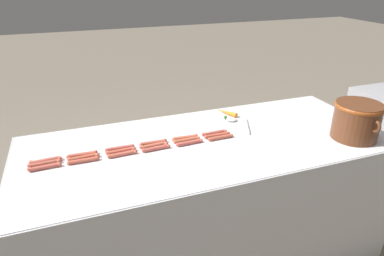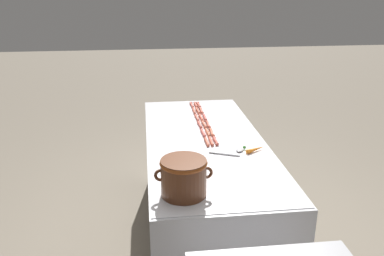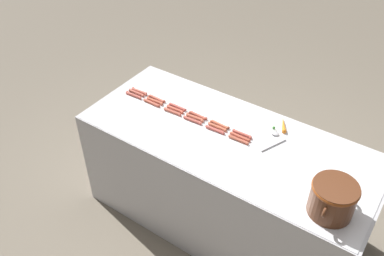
{
  "view_description": "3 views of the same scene",
  "coord_description": "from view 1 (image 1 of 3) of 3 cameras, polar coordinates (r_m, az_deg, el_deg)",
  "views": [
    {
      "loc": [
        1.6,
        -0.68,
        1.8
      ],
      "look_at": [
        -0.08,
        -0.07,
        0.96
      ],
      "focal_mm": 31.86,
      "sensor_mm": 36.0,
      "label": 1
    },
    {
      "loc": [
        0.44,
        2.82,
        2.04
      ],
      "look_at": [
        0.11,
        0.04,
        1.01
      ],
      "focal_mm": 37.51,
      "sensor_mm": 36.0,
      "label": 2
    },
    {
      "loc": [
        1.98,
        1.04,
        2.8
      ],
      "look_at": [
        0.12,
        -0.23,
        0.95
      ],
      "focal_mm": 39.07,
      "sensor_mm": 36.0,
      "label": 3
    }
  ],
  "objects": [
    {
      "name": "hot_dog_1",
      "position": [
        1.89,
        -17.91,
        -4.25
      ],
      "size": [
        0.03,
        0.16,
        0.02
      ],
      "color": "#BC5745",
      "rests_on": "griddle_counter"
    },
    {
      "name": "hot_dog_16",
      "position": [
        1.92,
        -0.41,
        -2.47
      ],
      "size": [
        0.03,
        0.16,
        0.02
      ],
      "color": "#B95047",
      "rests_on": "griddle_counter"
    },
    {
      "name": "hot_dog_3",
      "position": [
        1.93,
        -6.5,
        -2.45
      ],
      "size": [
        0.03,
        0.16,
        0.02
      ],
      "color": "#AF4F3E",
      "rests_on": "griddle_counter"
    },
    {
      "name": "hot_dog_17",
      "position": [
        1.98,
        4.81,
        -1.58
      ],
      "size": [
        0.03,
        0.16,
        0.02
      ],
      "color": "#B2553F",
      "rests_on": "griddle_counter"
    },
    {
      "name": "hot_dog_0",
      "position": [
        1.9,
        -23.28,
        -5.01
      ],
      "size": [
        0.03,
        0.16,
        0.02
      ],
      "color": "#B75646",
      "rests_on": "griddle_counter"
    },
    {
      "name": "griddle_counter",
      "position": [
        2.2,
        2.48,
        -12.65
      ],
      "size": [
        0.89,
        2.13,
        0.9
      ],
      "color": "#BCBCC1",
      "rests_on": "ground_plane"
    },
    {
      "name": "hot_dog_6",
      "position": [
        1.88,
        -23.47,
        -5.45
      ],
      "size": [
        0.03,
        0.16,
        0.02
      ],
      "color": "#B25645",
      "rests_on": "griddle_counter"
    },
    {
      "name": "serving_spoon",
      "position": [
        2.2,
        7.52,
        1.0
      ],
      "size": [
        0.26,
        0.14,
        0.02
      ],
      "color": "#B7B7BC",
      "rests_on": "griddle_counter"
    },
    {
      "name": "hot_dog_10",
      "position": [
        1.95,
        -0.88,
        -2.01
      ],
      "size": [
        0.03,
        0.16,
        0.02
      ],
      "color": "#BA5D41",
      "rests_on": "griddle_counter"
    },
    {
      "name": "hot_dog_11",
      "position": [
        2.01,
        4.3,
        -1.2
      ],
      "size": [
        0.02,
        0.16,
        0.02
      ],
      "color": "#B8523D",
      "rests_on": "griddle_counter"
    },
    {
      "name": "hot_dog_2",
      "position": [
        1.9,
        -12.01,
        -3.3
      ],
      "size": [
        0.02,
        0.16,
        0.02
      ],
      "color": "#B65047",
      "rests_on": "griddle_counter"
    },
    {
      "name": "hot_dog_9",
      "position": [
        1.9,
        -6.42,
        -2.92
      ],
      "size": [
        0.03,
        0.16,
        0.02
      ],
      "color": "#B85D45",
      "rests_on": "griddle_counter"
    },
    {
      "name": "hot_dog_7",
      "position": [
        1.86,
        -17.7,
        -4.7
      ],
      "size": [
        0.03,
        0.16,
        0.02
      ],
      "color": "#B7553D",
      "rests_on": "griddle_counter"
    },
    {
      "name": "hot_dog_15",
      "position": [
        1.87,
        -6.04,
        -3.39
      ],
      "size": [
        0.03,
        0.16,
        0.02
      ],
      "color": "#B65145",
      "rests_on": "griddle_counter"
    },
    {
      "name": "hot_dog_5",
      "position": [
        2.03,
        3.75,
        -0.81
      ],
      "size": [
        0.03,
        0.16,
        0.02
      ],
      "color": "#B24F43",
      "rests_on": "griddle_counter"
    },
    {
      "name": "hot_dog_4",
      "position": [
        1.97,
        -1.18,
        -1.61
      ],
      "size": [
        0.03,
        0.16,
        0.02
      ],
      "color": "#BC5A40",
      "rests_on": "griddle_counter"
    },
    {
      "name": "carrot",
      "position": [
        2.32,
        5.71,
        2.61
      ],
      "size": [
        0.17,
        0.11,
        0.03
      ],
      "color": "orange",
      "rests_on": "griddle_counter"
    },
    {
      "name": "hot_dog_12",
      "position": [
        1.84,
        -23.45,
        -6.0
      ],
      "size": [
        0.03,
        0.16,
        0.02
      ],
      "color": "#B95246",
      "rests_on": "griddle_counter"
    },
    {
      "name": "hot_dog_8",
      "position": [
        1.87,
        -11.83,
        -3.78
      ],
      "size": [
        0.03,
        0.16,
        0.02
      ],
      "color": "#BC513E",
      "rests_on": "griddle_counter"
    },
    {
      "name": "hot_dog_13",
      "position": [
        1.83,
        -17.72,
        -5.18
      ],
      "size": [
        0.02,
        0.16,
        0.02
      ],
      "color": "#B8533F",
      "rests_on": "griddle_counter"
    },
    {
      "name": "bean_pot",
      "position": [
        2.17,
        25.86,
        1.39
      ],
      "size": [
        0.33,
        0.27,
        0.21
      ],
      "color": "#562D19",
      "rests_on": "griddle_counter"
    },
    {
      "name": "hot_dog_14",
      "position": [
        1.84,
        -11.56,
        -4.3
      ],
      "size": [
        0.03,
        0.16,
        0.02
      ],
      "color": "#BA5644",
      "rests_on": "griddle_counter"
    }
  ]
}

